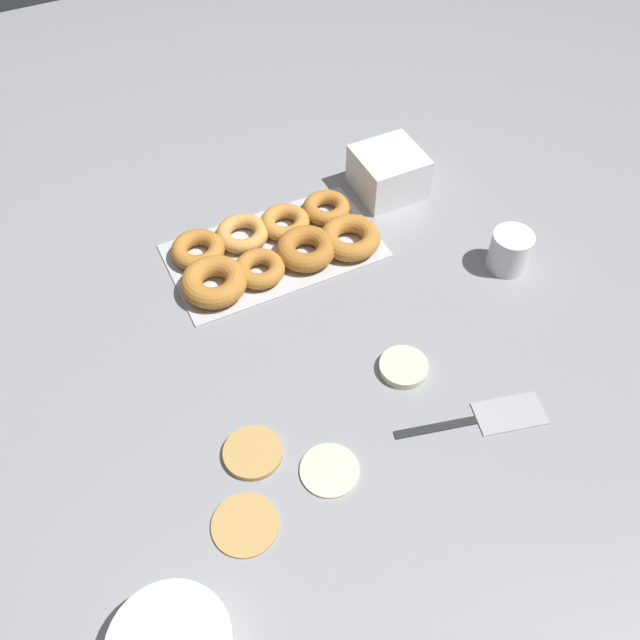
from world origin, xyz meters
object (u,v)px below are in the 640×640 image
(pancake_3, at_px, (253,453))
(paper_cup, at_px, (510,251))
(pancake_0, at_px, (404,367))
(container_stack, at_px, (388,172))
(donut_tray, at_px, (274,247))
(spatula, at_px, (494,416))
(pancake_2, at_px, (245,524))
(pancake_1, at_px, (330,470))

(pancake_3, distance_m, paper_cup, 0.59)
(pancake_0, distance_m, container_stack, 0.45)
(donut_tray, distance_m, spatula, 0.50)
(container_stack, bearing_deg, pancake_0, 63.77)
(donut_tray, height_order, paper_cup, paper_cup)
(donut_tray, bearing_deg, paper_cup, 150.27)
(pancake_0, relative_size, container_stack, 0.63)
(donut_tray, bearing_deg, pancake_3, 61.98)
(donut_tray, xyz_separation_m, container_stack, (-0.28, -0.07, 0.03))
(pancake_2, relative_size, donut_tray, 0.24)
(donut_tray, bearing_deg, container_stack, -166.11)
(pancake_0, distance_m, spatula, 0.16)
(pancake_0, bearing_deg, pancake_2, 21.55)
(pancake_1, distance_m, container_stack, 0.65)
(pancake_0, relative_size, pancake_1, 0.91)
(pancake_0, height_order, spatula, pancake_0)
(container_stack, relative_size, spatula, 0.52)
(spatula, bearing_deg, pancake_3, 177.81)
(pancake_0, height_order, paper_cup, paper_cup)
(pancake_0, height_order, pancake_2, pancake_0)
(pancake_3, xyz_separation_m, paper_cup, (-0.57, -0.16, 0.03))
(pancake_1, xyz_separation_m, paper_cup, (-0.48, -0.23, 0.03))
(pancake_3, height_order, paper_cup, paper_cup)
(container_stack, height_order, paper_cup, container_stack)
(pancake_0, distance_m, pancake_1, 0.22)
(pancake_2, xyz_separation_m, paper_cup, (-0.62, -0.25, 0.03))
(pancake_1, relative_size, container_stack, 0.69)
(pancake_0, xyz_separation_m, spatula, (-0.08, 0.14, -0.00))
(pancake_3, distance_m, donut_tray, 0.42)
(paper_cup, height_order, spatula, paper_cup)
(pancake_3, height_order, container_stack, container_stack)
(pancake_3, relative_size, paper_cup, 1.18)
(pancake_1, bearing_deg, donut_tray, -103.44)
(pancake_1, xyz_separation_m, pancake_3, (0.09, -0.07, 0.00))
(pancake_1, distance_m, paper_cup, 0.54)
(pancake_0, xyz_separation_m, container_stack, (-0.20, -0.41, 0.04))
(pancake_2, relative_size, container_stack, 0.75)
(pancake_1, bearing_deg, pancake_3, -39.55)
(pancake_2, xyz_separation_m, container_stack, (-0.53, -0.54, 0.04))
(paper_cup, relative_size, spatula, 0.31)
(pancake_2, bearing_deg, pancake_3, -118.19)
(pancake_0, height_order, donut_tray, donut_tray)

